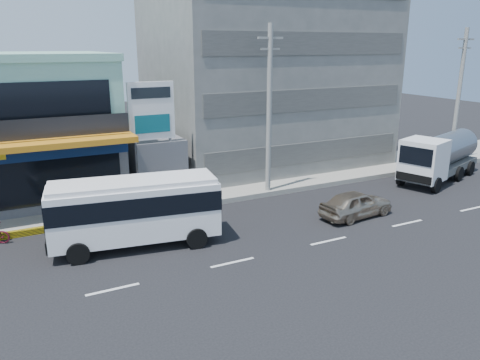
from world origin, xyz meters
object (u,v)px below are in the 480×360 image
concrete_building (265,70)px  sedan (356,204)px  minibus (135,207)px  tanker_truck (439,156)px  shop_building (3,131)px  satellite_dish (152,135)px  utility_pole_far (458,97)px  billboard (152,118)px  utility_pole_near (269,110)px

concrete_building → sedan: concrete_building is taller
minibus → tanker_truck: tanker_truck is taller
shop_building → minibus: 11.67m
satellite_dish → tanker_truck: satellite_dish is taller
utility_pole_far → minibus: (-25.12, -3.83, -3.29)m
minibus → sedan: bearing=-8.0°
billboard → shop_building: bearing=147.7°
tanker_truck → utility_pole_far: bearing=29.7°
billboard → tanker_truck: billboard is taller
satellite_dish → minibus: size_ratio=0.19×
billboard → sedan: billboard is taller
billboard → minibus: billboard is taller
utility_pole_near → tanker_truck: 12.52m
shop_building → utility_pole_near: size_ratio=1.24×
shop_building → utility_pole_far: (30.00, -6.55, 1.15)m
satellite_dish → utility_pole_far: bearing=-9.3°
satellite_dish → billboard: 2.31m
utility_pole_near → sedan: (2.25, -5.43, -4.43)m
utility_pole_near → sedan: 7.36m
billboard → utility_pole_far: size_ratio=0.69×
shop_building → minibus: size_ratio=1.61×
concrete_building → utility_pole_far: (12.00, -7.60, -1.85)m
concrete_building → utility_pole_far: concrete_building is taller
minibus → tanker_truck: (20.90, 1.43, -0.18)m
utility_pole_far → sedan: (-13.75, -5.43, -4.43)m
concrete_building → satellite_dish: bearing=-158.2°
concrete_building → billboard: (-10.50, -5.80, -2.07)m
shop_building → satellite_dish: (8.00, -2.95, -0.42)m
concrete_building → minibus: concrete_building is taller
minibus → sedan: 11.54m
satellite_dish → minibus: satellite_dish is taller
shop_building → concrete_building: concrete_building is taller
minibus → utility_pole_far: bearing=8.7°
tanker_truck → shop_building: bearing=160.9°
shop_building → sedan: shop_building is taller
shop_building → tanker_truck: size_ratio=1.50×
satellite_dish → sedan: 12.56m
billboard → tanker_truck: (18.28, -4.20, -3.25)m
sedan → utility_pole_near: bearing=17.0°
satellite_dish → utility_pole_near: bearing=-31.0°
concrete_building → utility_pole_near: (-4.00, -7.60, -1.85)m
billboard → tanker_truck: bearing=-12.9°
minibus → sedan: (11.37, -1.60, -1.14)m
sedan → shop_building: bearing=48.1°
utility_pole_far → minibus: size_ratio=1.30×
concrete_building → tanker_truck: size_ratio=1.94×
utility_pole_far → sedan: 15.43m
billboard → sedan: size_ratio=1.64×
satellite_dish → utility_pole_far: (22.00, -3.60, 1.57)m
utility_pole_near → utility_pole_far: size_ratio=1.00×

